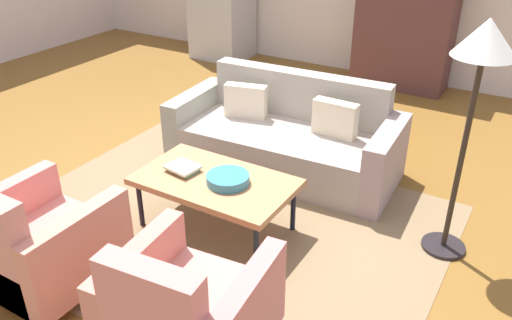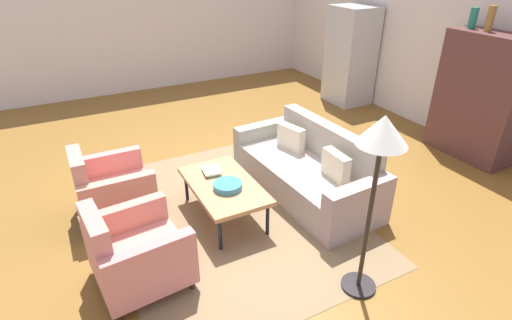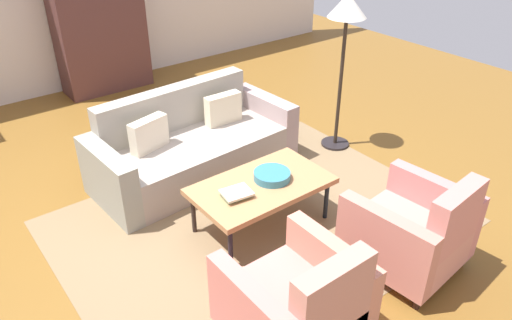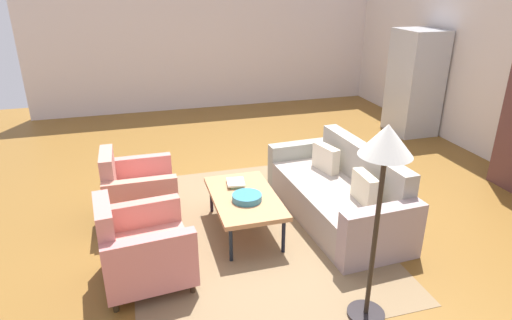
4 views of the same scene
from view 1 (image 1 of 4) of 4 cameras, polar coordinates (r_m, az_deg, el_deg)
The scene contains 10 objects.
ground_plane at distance 4.79m, azimuth -3.45°, elevation -2.60°, with size 11.81×11.81×0.00m, color brown.
area_rug at distance 4.26m, azimuth -3.86°, elevation -6.89°, with size 3.40×2.60×0.01m, color olive.
couch at distance 4.96m, azimuth 3.39°, elevation 2.32°, with size 2.15×1.01×0.86m.
coffee_table at distance 4.01m, azimuth -4.45°, elevation -2.53°, with size 1.20×0.70×0.44m.
armchair_left at distance 3.74m, azimuth -22.64°, elevation -8.63°, with size 0.80×0.80×0.88m.
armchair_right at distance 3.02m, azimuth -7.70°, elevation -16.43°, with size 0.87×0.87×0.88m.
fruit_bowl at distance 3.92m, azimuth -3.06°, elevation -2.08°, with size 0.32×0.32×0.07m, color teal.
book_stack at distance 4.11m, azimuth -7.94°, elevation -0.89°, with size 0.27×0.23×0.05m.
cabinet at distance 7.12m, azimuth 15.99°, elevation 14.60°, with size 1.20×0.51×1.80m.
floor_lamp at distance 3.61m, azimuth 23.28°, elevation 9.74°, with size 0.40×0.40×1.72m.
Camera 1 is at (2.35, -3.38, 2.45)m, focal length 36.88 mm.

